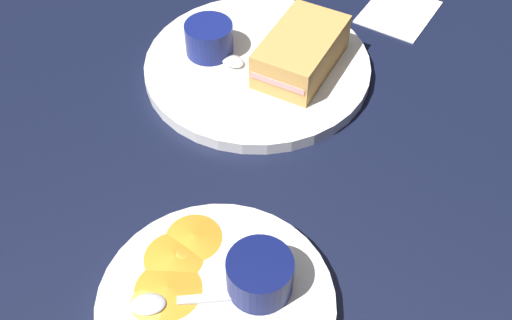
# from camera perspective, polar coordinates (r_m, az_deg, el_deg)

# --- Properties ---
(ground_plane) EXTENTS (1.10, 1.10, 0.03)m
(ground_plane) POSITION_cam_1_polar(r_m,az_deg,el_deg) (0.72, 5.73, 0.64)
(ground_plane) COLOR black
(plate_sandwich_main) EXTENTS (0.29, 0.29, 0.02)m
(plate_sandwich_main) POSITION_cam_1_polar(r_m,az_deg,el_deg) (0.79, 0.13, 8.62)
(plate_sandwich_main) COLOR white
(plate_sandwich_main) RESTS_ON ground_plane
(sandwich_half_near) EXTENTS (0.13, 0.08, 0.05)m
(sandwich_half_near) POSITION_cam_1_polar(r_m,az_deg,el_deg) (0.77, 4.19, 9.97)
(sandwich_half_near) COLOR tan
(sandwich_half_near) RESTS_ON plate_sandwich_main
(ramekin_dark_sauce) EXTENTS (0.06, 0.06, 0.04)m
(ramekin_dark_sauce) POSITION_cam_1_polar(r_m,az_deg,el_deg) (0.79, -4.36, 11.21)
(ramekin_dark_sauce) COLOR navy
(ramekin_dark_sauce) RESTS_ON plate_sandwich_main
(spoon_by_dark_ramekin) EXTENTS (0.03, 0.10, 0.01)m
(spoon_by_dark_ramekin) POSITION_cam_1_polar(r_m,az_deg,el_deg) (0.78, -1.45, 8.72)
(spoon_by_dark_ramekin) COLOR silver
(spoon_by_dark_ramekin) RESTS_ON plate_sandwich_main
(plate_chips_companion) EXTENTS (0.22, 0.22, 0.02)m
(plate_chips_companion) POSITION_cam_1_polar(r_m,az_deg,el_deg) (0.58, -3.70, -13.18)
(plate_chips_companion) COLOR white
(plate_chips_companion) RESTS_ON ground_plane
(ramekin_light_gravy) EXTENTS (0.06, 0.06, 0.04)m
(ramekin_light_gravy) POSITION_cam_1_polar(r_m,az_deg,el_deg) (0.56, 0.36, -10.47)
(ramekin_light_gravy) COLOR #0C144C
(ramekin_light_gravy) RESTS_ON plate_chips_companion
(spoon_by_gravy_ramekin) EXTENTS (0.07, 0.09, 0.01)m
(spoon_by_gravy_ramekin) POSITION_cam_1_polar(r_m,az_deg,el_deg) (0.57, -8.59, -12.93)
(spoon_by_gravy_ramekin) COLOR silver
(spoon_by_gravy_ramekin) RESTS_ON plate_chips_companion
(plantain_chip_scatter) EXTENTS (0.13, 0.08, 0.01)m
(plantain_chip_scatter) POSITION_cam_1_polar(r_m,az_deg,el_deg) (0.59, -7.50, -9.62)
(plantain_chip_scatter) COLOR gold
(plantain_chip_scatter) RESTS_ON plate_chips_companion
(paper_napkin_folded) EXTENTS (0.11, 0.09, 0.00)m
(paper_napkin_folded) POSITION_cam_1_polar(r_m,az_deg,el_deg) (0.92, 13.04, 13.22)
(paper_napkin_folded) COLOR white
(paper_napkin_folded) RESTS_ON ground_plane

